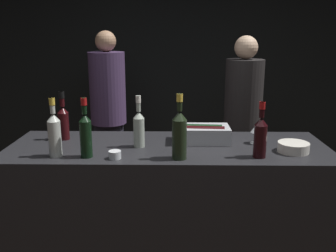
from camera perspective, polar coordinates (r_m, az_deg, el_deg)
name	(u,v)px	position (r m, az deg, el deg)	size (l,w,h in m)	color
wall_back_chalkboard	(171,59)	(4.67, 0.46, 10.10)	(6.40, 0.06, 2.80)	black
bar_counter	(168,221)	(2.56, -0.01, -14.23)	(2.00, 0.69, 1.04)	black
ice_bin_with_bottles	(202,133)	(2.44, 5.15, -1.09)	(0.35, 0.21, 0.11)	#B7BABF
bowl_white	(293,147)	(2.35, 18.57, -3.05)	(0.18, 0.18, 0.06)	silver
wine_glass	(257,129)	(2.45, 13.37, -0.45)	(0.08, 0.08, 0.13)	silver
candle_votive	(115,155)	(2.14, -8.10, -4.36)	(0.07, 0.07, 0.05)	silver
red_wine_bottle_tall	(260,135)	(2.18, 13.90, -1.35)	(0.07, 0.07, 0.32)	black
white_wine_bottle	(139,127)	(2.31, -4.47, -0.12)	(0.07, 0.07, 0.32)	#9EA899
rose_wine_bottle	(54,133)	(2.22, -16.93, -1.00)	(0.07, 0.07, 0.34)	#B2B7AD
red_wine_bottle_black_foil	(63,120)	(2.56, -15.68, 0.90)	(0.07, 0.07, 0.32)	black
red_wine_bottle_burgundy	(86,133)	(2.16, -12.45, -1.03)	(0.07, 0.07, 0.34)	black
champagne_bottle	(179,133)	(2.08, 1.75, -1.07)	(0.08, 0.08, 0.37)	black
person_in_hoodie	(243,118)	(3.56, 11.29, 1.21)	(0.35, 0.35, 1.70)	black
person_blond_tee	(108,107)	(3.95, -9.09, 2.89)	(0.37, 0.37, 1.75)	black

